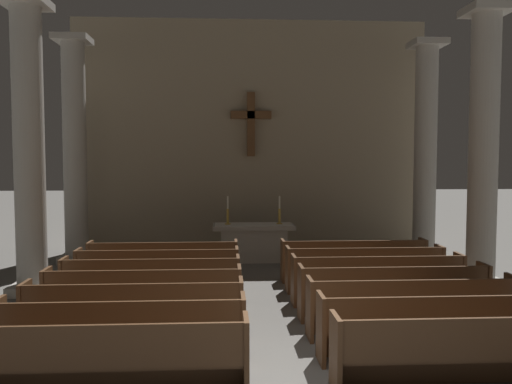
{
  "coord_description": "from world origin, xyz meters",
  "views": [
    {
      "loc": [
        -0.77,
        -6.11,
        2.8
      ],
      "look_at": [
        0.0,
        7.08,
        1.95
      ],
      "focal_mm": 37.29,
      "sensor_mm": 36.0,
      "label": 1
    }
  ],
  "objects": [
    {
      "name": "column_right_second",
      "position": [
        4.74,
        4.96,
        2.91
      ],
      "size": [
        0.91,
        0.91,
        5.99
      ],
      "color": "#ADA89E",
      "rests_on": "ground"
    },
    {
      "name": "pew_left_row_6",
      "position": [
        -2.15,
        4.76,
        0.48
      ],
      "size": [
        3.3,
        0.5,
        0.95
      ],
      "color": "brown",
      "rests_on": "ground"
    },
    {
      "name": "pew_left_row_5",
      "position": [
        -2.15,
        3.8,
        0.48
      ],
      "size": [
        3.3,
        0.5,
        0.95
      ],
      "color": "brown",
      "rests_on": "ground"
    },
    {
      "name": "pew_left_row_7",
      "position": [
        -2.15,
        5.72,
        0.48
      ],
      "size": [
        3.3,
        0.5,
        0.95
      ],
      "color": "brown",
      "rests_on": "ground"
    },
    {
      "name": "apse_with_cross",
      "position": [
        0.0,
        9.91,
        3.44
      ],
      "size": [
        10.46,
        0.48,
        6.88
      ],
      "color": "gray",
      "rests_on": "ground"
    },
    {
      "name": "column_left_third",
      "position": [
        -4.74,
        8.26,
        2.91
      ],
      "size": [
        0.91,
        0.91,
        5.99
      ],
      "color": "#ADA89E",
      "rests_on": "ground"
    },
    {
      "name": "pew_right_row_3",
      "position": [
        2.15,
        1.88,
        0.48
      ],
      "size": [
        3.3,
        0.5,
        0.95
      ],
      "color": "brown",
      "rests_on": "ground"
    },
    {
      "name": "pew_right_row_4",
      "position": [
        2.15,
        2.84,
        0.48
      ],
      "size": [
        3.3,
        0.5,
        0.95
      ],
      "color": "brown",
      "rests_on": "ground"
    },
    {
      "name": "pew_left_row_4",
      "position": [
        -2.15,
        2.84,
        0.48
      ],
      "size": [
        3.3,
        0.5,
        0.95
      ],
      "color": "brown",
      "rests_on": "ground"
    },
    {
      "name": "candlestick_left",
      "position": [
        -0.7,
        8.15,
        1.26
      ],
      "size": [
        0.16,
        0.16,
        0.76
      ],
      "color": "#B79338",
      "rests_on": "altar"
    },
    {
      "name": "pew_right_row_5",
      "position": [
        2.15,
        3.8,
        0.48
      ],
      "size": [
        3.3,
        0.5,
        0.95
      ],
      "color": "brown",
      "rests_on": "ground"
    },
    {
      "name": "column_left_second",
      "position": [
        -4.74,
        4.96,
        2.91
      ],
      "size": [
        0.91,
        0.91,
        5.99
      ],
      "color": "#ADA89E",
      "rests_on": "ground"
    },
    {
      "name": "pew_left_row_2",
      "position": [
        -2.15,
        0.92,
        0.48
      ],
      "size": [
        3.3,
        0.5,
        0.95
      ],
      "color": "brown",
      "rests_on": "ground"
    },
    {
      "name": "pew_right_row_1",
      "position": [
        2.15,
        -0.04,
        0.48
      ],
      "size": [
        3.3,
        0.5,
        0.95
      ],
      "color": "brown",
      "rests_on": "ground"
    },
    {
      "name": "altar",
      "position": [
        0.0,
        8.15,
        0.53
      ],
      "size": [
        2.2,
        0.9,
        1.01
      ],
      "color": "#A8A399",
      "rests_on": "ground"
    },
    {
      "name": "pew_right_row_2",
      "position": [
        2.15,
        0.92,
        0.48
      ],
      "size": [
        3.3,
        0.5,
        0.95
      ],
      "color": "brown",
      "rests_on": "ground"
    },
    {
      "name": "pew_left_row_1",
      "position": [
        -2.15,
        -0.04,
        0.48
      ],
      "size": [
        3.3,
        0.5,
        0.95
      ],
      "color": "brown",
      "rests_on": "ground"
    },
    {
      "name": "pew_left_row_3",
      "position": [
        -2.15,
        1.88,
        0.48
      ],
      "size": [
        3.3,
        0.5,
        0.95
      ],
      "color": "brown",
      "rests_on": "ground"
    },
    {
      "name": "pew_right_row_7",
      "position": [
        2.15,
        5.72,
        0.48
      ],
      "size": [
        3.3,
        0.5,
        0.95
      ],
      "color": "brown",
      "rests_on": "ground"
    },
    {
      "name": "column_right_third",
      "position": [
        4.74,
        8.26,
        2.91
      ],
      "size": [
        0.91,
        0.91,
        5.99
      ],
      "color": "#ADA89E",
      "rests_on": "ground"
    },
    {
      "name": "candlestick_right",
      "position": [
        0.7,
        8.15,
        1.26
      ],
      "size": [
        0.16,
        0.16,
        0.76
      ],
      "color": "#B79338",
      "rests_on": "altar"
    },
    {
      "name": "pew_right_row_6",
      "position": [
        2.15,
        4.76,
        0.48
      ],
      "size": [
        3.3,
        0.5,
        0.95
      ],
      "color": "brown",
      "rests_on": "ground"
    }
  ]
}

